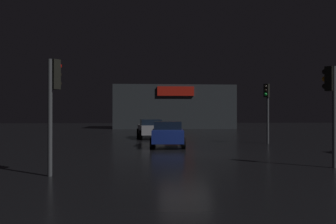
% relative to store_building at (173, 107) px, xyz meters
% --- Properties ---
extents(ground_plane, '(120.00, 120.00, 0.00)m').
position_rel_store_building_xyz_m(ground_plane, '(-2.36, -33.21, -2.92)').
color(ground_plane, black).
extents(store_building, '(16.22, 8.89, 5.82)m').
position_rel_store_building_xyz_m(store_building, '(0.00, 0.00, 0.00)').
color(store_building, '#33383D').
rests_on(store_building, ground).
extents(traffic_signal_main, '(0.42, 0.42, 3.70)m').
position_rel_store_building_xyz_m(traffic_signal_main, '(2.39, -37.88, -0.23)').
color(traffic_signal_main, '#595B60').
rests_on(traffic_signal_main, ground).
extents(traffic_signal_opposite, '(0.41, 0.43, 3.69)m').
position_rel_store_building_xyz_m(traffic_signal_opposite, '(-7.31, -38.88, -0.27)').
color(traffic_signal_opposite, '#595B60').
rests_on(traffic_signal_opposite, ground).
extents(traffic_signal_cross_left, '(0.42, 0.42, 3.94)m').
position_rel_store_building_xyz_m(traffic_signal_cross_left, '(3.81, -27.40, -0.18)').
color(traffic_signal_cross_left, '#595B60').
rests_on(traffic_signal_cross_left, ground).
extents(car_near, '(2.23, 4.64, 1.52)m').
position_rel_store_building_xyz_m(car_near, '(-3.75, -21.63, -2.11)').
color(car_near, '#B7B7BF').
rests_on(car_near, ground).
extents(car_far, '(2.22, 4.31, 1.51)m').
position_rel_store_building_xyz_m(car_far, '(-2.92, -29.14, -2.13)').
color(car_far, navy).
rests_on(car_far, ground).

